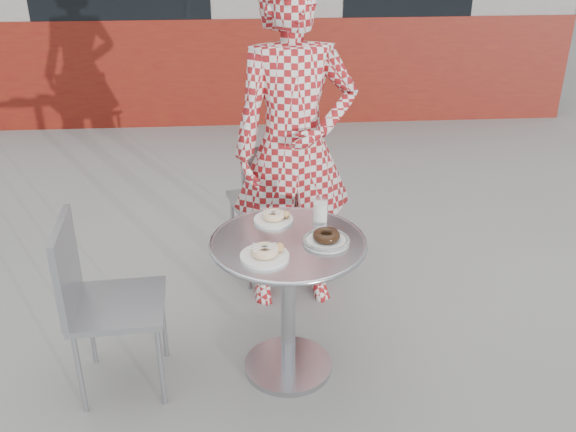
{
  "coord_description": "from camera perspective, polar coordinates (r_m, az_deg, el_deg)",
  "views": [
    {
      "loc": [
        -0.15,
        -2.42,
        1.99
      ],
      "look_at": [
        0.03,
        0.05,
        0.75
      ],
      "focal_mm": 40.0,
      "sensor_mm": 36.0,
      "label": 1
    }
  ],
  "objects": [
    {
      "name": "chair_left",
      "position": [
        2.97,
        -14.72,
        -10.35
      ],
      "size": [
        0.42,
        0.42,
        0.82
      ],
      "rotation": [
        0.0,
        0.0,
        1.64
      ],
      "color": "#9A9CA1",
      "rests_on": "ground"
    },
    {
      "name": "plate_checker",
      "position": [
        2.71,
        3.42,
        -2.04
      ],
      "size": [
        0.2,
        0.2,
        0.05
      ],
      "rotation": [
        0.0,
        0.0,
        -0.19
      ],
      "color": "white",
      "rests_on": "bistro_table"
    },
    {
      "name": "chair_far",
      "position": [
        3.71,
        -1.61,
        -1.25
      ],
      "size": [
        0.5,
        0.5,
        0.86
      ],
      "rotation": [
        0.0,
        0.0,
        3.4
      ],
      "color": "#9A9CA1",
      "rests_on": "ground"
    },
    {
      "name": "bistro_table",
      "position": [
        2.8,
        0.02,
        -5.21
      ],
      "size": [
        0.68,
        0.68,
        0.68
      ],
      "rotation": [
        0.0,
        0.0,
        0.16
      ],
      "color": "silver",
      "rests_on": "ground"
    },
    {
      "name": "plate_near",
      "position": [
        2.59,
        -2.02,
        -3.3
      ],
      "size": [
        0.2,
        0.2,
        0.05
      ],
      "rotation": [
        0.0,
        0.0,
        -0.01
      ],
      "color": "white",
      "rests_on": "bistro_table"
    },
    {
      "name": "milk_cup",
      "position": [
        2.87,
        2.89,
        0.43
      ],
      "size": [
        0.07,
        0.07,
        0.11
      ],
      "rotation": [
        0.0,
        0.0,
        0.16
      ],
      "color": "white",
      "rests_on": "bistro_table"
    },
    {
      "name": "seated_person",
      "position": [
        3.23,
        0.57,
        6.04
      ],
      "size": [
        0.66,
        0.47,
        1.72
      ],
      "primitive_type": "imported",
      "rotation": [
        0.0,
        0.0,
        0.1
      ],
      "color": "maroon",
      "rests_on": "ground"
    },
    {
      "name": "ground",
      "position": [
        3.14,
        -0.54,
        -12.84
      ],
      "size": [
        60.0,
        60.0,
        0.0
      ],
      "primitive_type": "plane",
      "color": "gray",
      "rests_on": "ground"
    },
    {
      "name": "plate_far",
      "position": [
        2.88,
        -1.24,
        -0.1
      ],
      "size": [
        0.18,
        0.18,
        0.05
      ],
      "rotation": [
        0.0,
        0.0,
        -0.35
      ],
      "color": "white",
      "rests_on": "bistro_table"
    }
  ]
}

